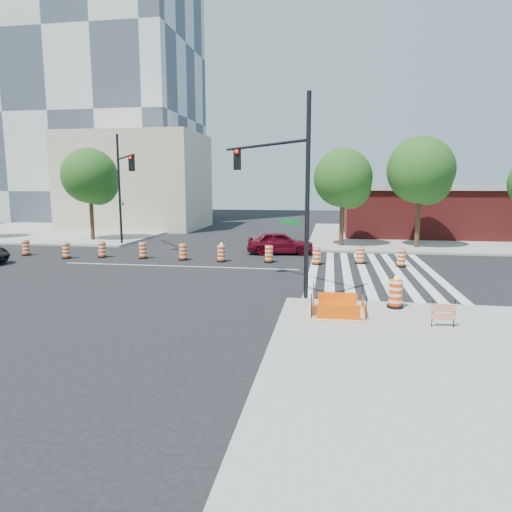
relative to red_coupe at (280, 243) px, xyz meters
name	(u,v)px	position (x,y,z in m)	size (l,w,h in m)	color
ground	(178,266)	(-5.34, -5.64, -0.77)	(120.00, 120.00, 0.00)	black
sidewalk_ne	(435,236)	(12.66, 12.36, -0.70)	(22.00, 22.00, 0.15)	gray
sidewalk_nw	(68,230)	(-23.34, 12.36, -0.70)	(22.00, 22.00, 0.15)	gray
crosswalk_east	(372,272)	(5.61, -5.64, -0.77)	(6.75, 13.50, 0.01)	silver
lane_centerline	(178,266)	(-5.34, -5.64, -0.77)	(14.00, 0.12, 0.01)	silver
excavation_pit	(338,312)	(3.66, -14.64, -0.55)	(2.20, 2.20, 0.90)	tan
tower_nw	(83,48)	(-29.34, 28.36, 21.73)	(28.00, 18.00, 45.00)	silver
brick_storefront	(436,211)	(12.66, 12.36, 1.54)	(16.50, 8.50, 4.60)	maroon
beige_midrise	(137,182)	(-17.34, 16.36, 4.23)	(14.00, 10.00, 10.00)	#C4B596
red_coupe	(280,243)	(0.00, 0.00, 0.00)	(1.83, 4.54, 1.55)	#530714
signal_pole_se	(281,179)	(1.25, -11.34, 4.15)	(4.30, 4.48, 8.02)	black
signal_pole_nw	(123,179)	(-11.78, 1.29, 4.31)	(3.72, 5.23, 8.31)	black
pit_drum	(395,295)	(5.77, -13.49, -0.13)	(0.61, 0.61, 1.20)	black
barricade	(443,312)	(6.97, -15.64, -0.12)	(0.77, 0.12, 0.91)	#F24205
tree_north_b	(90,179)	(-16.16, 4.58, 4.35)	(4.49, 4.49, 7.63)	#382314
tree_north_c	(344,181)	(4.20, 4.08, 4.13)	(4.30, 4.30, 7.31)	#382314
tree_north_d	(421,174)	(9.66, 4.13, 4.66)	(4.76, 4.76, 8.09)	#382314
median_drum_0	(26,248)	(-16.67, -3.34, -0.29)	(0.60, 0.60, 1.02)	black
median_drum_1	(66,251)	(-13.28, -4.11, -0.29)	(0.60, 0.60, 1.02)	black
median_drum_2	(102,250)	(-11.23, -3.35, -0.29)	(0.60, 0.60, 1.02)	black
median_drum_3	(143,251)	(-8.45, -3.32, -0.29)	(0.60, 0.60, 1.02)	black
median_drum_4	(183,253)	(-5.72, -3.53, -0.29)	(0.60, 0.60, 1.02)	black
median_drum_5	(221,254)	(-3.21, -3.74, -0.28)	(0.60, 0.60, 1.18)	black
median_drum_6	(269,255)	(-0.30, -3.51, -0.29)	(0.60, 0.60, 1.02)	black
median_drum_7	(317,257)	(2.57, -3.80, -0.29)	(0.60, 0.60, 1.02)	black
median_drum_8	(360,256)	(5.13, -3.11, -0.29)	(0.60, 0.60, 1.02)	black
median_drum_9	(401,259)	(7.38, -3.74, -0.29)	(0.60, 0.60, 1.02)	black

